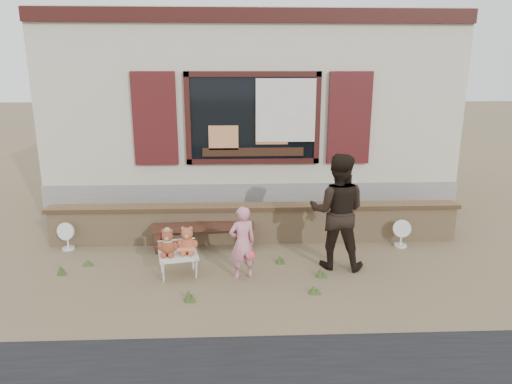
{
  "coord_description": "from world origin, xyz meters",
  "views": [
    {
      "loc": [
        -0.3,
        -6.54,
        2.88
      ],
      "look_at": [
        0.0,
        0.6,
        1.0
      ],
      "focal_mm": 32.0,
      "sensor_mm": 36.0,
      "label": 1
    }
  ],
  "objects_px": {
    "folding_chair": "(178,256)",
    "adult": "(337,211)",
    "teddy_bear_left": "(168,242)",
    "child": "(242,243)",
    "bench": "(203,231)",
    "teddy_bear_right": "(187,239)"
  },
  "relations": [
    {
      "from": "teddy_bear_left",
      "to": "child",
      "type": "height_order",
      "value": "child"
    },
    {
      "from": "folding_chair",
      "to": "child",
      "type": "relative_size",
      "value": 0.6
    },
    {
      "from": "folding_chair",
      "to": "adult",
      "type": "distance_m",
      "value": 2.43
    },
    {
      "from": "folding_chair",
      "to": "teddy_bear_right",
      "type": "xyz_separation_m",
      "value": [
        0.14,
        0.03,
        0.24
      ]
    },
    {
      "from": "folding_chair",
      "to": "adult",
      "type": "bearing_deg",
      "value": -6.7
    },
    {
      "from": "child",
      "to": "adult",
      "type": "relative_size",
      "value": 0.61
    },
    {
      "from": "folding_chair",
      "to": "adult",
      "type": "xyz_separation_m",
      "value": [
        2.35,
        0.23,
        0.57
      ]
    },
    {
      "from": "bench",
      "to": "teddy_bear_left",
      "type": "distance_m",
      "value": 1.14
    },
    {
      "from": "adult",
      "to": "teddy_bear_right",
      "type": "bearing_deg",
      "value": 20.02
    },
    {
      "from": "teddy_bear_right",
      "to": "child",
      "type": "bearing_deg",
      "value": -22.57
    },
    {
      "from": "bench",
      "to": "teddy_bear_right",
      "type": "bearing_deg",
      "value": -102.72
    },
    {
      "from": "bench",
      "to": "folding_chair",
      "type": "relative_size",
      "value": 2.65
    },
    {
      "from": "folding_chair",
      "to": "teddy_bear_left",
      "type": "relative_size",
      "value": 1.61
    },
    {
      "from": "folding_chair",
      "to": "child",
      "type": "height_order",
      "value": "child"
    },
    {
      "from": "teddy_bear_left",
      "to": "teddy_bear_right",
      "type": "bearing_deg",
      "value": 0.0
    },
    {
      "from": "folding_chair",
      "to": "teddy_bear_right",
      "type": "distance_m",
      "value": 0.27
    },
    {
      "from": "child",
      "to": "teddy_bear_right",
      "type": "bearing_deg",
      "value": -28.05
    },
    {
      "from": "teddy_bear_left",
      "to": "teddy_bear_right",
      "type": "relative_size",
      "value": 0.97
    },
    {
      "from": "folding_chair",
      "to": "teddy_bear_left",
      "type": "bearing_deg",
      "value": -180.0
    },
    {
      "from": "teddy_bear_right",
      "to": "adult",
      "type": "height_order",
      "value": "adult"
    },
    {
      "from": "bench",
      "to": "teddy_bear_right",
      "type": "relative_size",
      "value": 4.15
    },
    {
      "from": "folding_chair",
      "to": "teddy_bear_right",
      "type": "bearing_deg",
      "value": -0.0
    }
  ]
}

